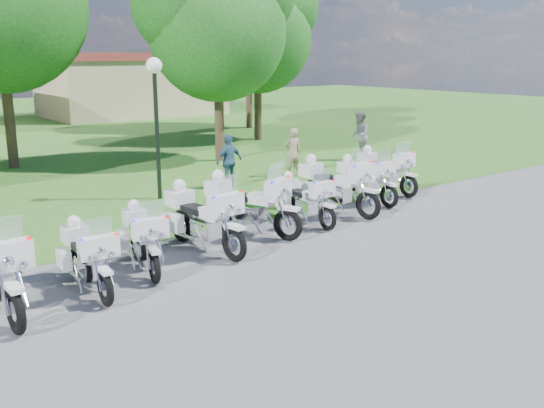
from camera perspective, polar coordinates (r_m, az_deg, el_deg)
ground at (r=11.55m, az=-0.34°, el=-6.45°), size 100.00×100.00×0.00m
motorcycle_1 at (r=11.06m, az=-17.00°, el=-4.70°), size 0.77×2.16×1.45m
motorcycle_2 at (r=11.89m, az=-12.10°, el=-3.05°), size 1.02×2.15×1.47m
motorcycle_3 at (r=12.76m, az=-6.63°, el=-1.20°), size 0.98×2.53×1.70m
motorcycle_4 at (r=13.82m, az=-2.38°, el=0.11°), size 1.45×2.44×1.73m
motorcycle_5 at (r=14.80m, az=3.04°, el=0.54°), size 0.73×2.13×1.43m
motorcycle_6 at (r=15.81m, az=5.89°, el=1.86°), size 1.09×2.61×1.76m
motorcycle_7 at (r=17.09m, az=8.68°, el=2.35°), size 0.75×2.26×1.52m
motorcycle_8 at (r=18.43m, az=10.51°, el=3.22°), size 0.80×2.38×1.60m
lamp_post at (r=17.16m, az=-10.93°, el=10.26°), size 0.44×0.44×3.94m
tree_2 at (r=23.31m, az=-5.33°, el=17.02°), size 6.00×5.12×8.00m
tree_3 at (r=29.13m, az=-1.50°, el=16.21°), size 5.86×5.00×7.82m
tree_4 at (r=34.09m, az=-2.36°, el=17.85°), size 7.20×6.14×9.59m
building_east at (r=42.48m, az=-13.06°, el=10.96°), size 11.44×7.28×4.10m
bystander_a at (r=20.40m, az=1.97°, el=4.87°), size 0.67×0.52×1.62m
bystander_b at (r=23.68m, az=8.20°, el=6.37°), size 1.16×1.17×1.91m
bystander_c at (r=18.63m, az=-4.05°, el=4.02°), size 1.01×0.53×1.65m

